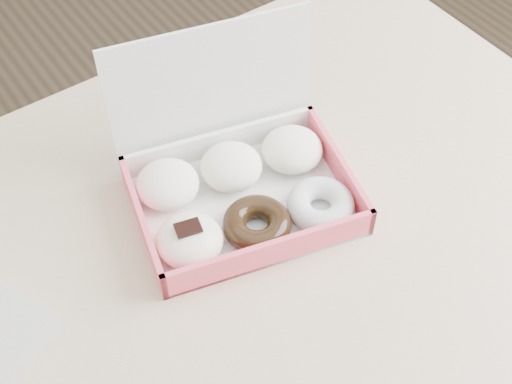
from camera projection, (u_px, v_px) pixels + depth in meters
table at (219, 295)px, 0.95m from camera, size 1.20×0.80×0.75m
donut_box at (237, 182)px, 0.93m from camera, size 0.33×0.29×0.20m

